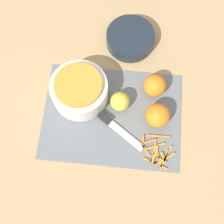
{
  "coord_description": "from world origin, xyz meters",
  "views": [
    {
      "loc": [
        0.03,
        -0.31,
        0.93
      ],
      "look_at": [
        0.0,
        0.0,
        0.04
      ],
      "focal_mm": 50.0,
      "sensor_mm": 36.0,
      "label": 1
    }
  ],
  "objects_px": {
    "knife": "(105,118)",
    "orange_left": "(155,85)",
    "bowl_speckled": "(79,90)",
    "orange_right": "(158,116)",
    "bowl_dark": "(130,39)",
    "lemon": "(120,101)"
  },
  "relations": [
    {
      "from": "knife",
      "to": "orange_left",
      "type": "bearing_deg",
      "value": 72.46
    },
    {
      "from": "bowl_speckled",
      "to": "orange_right",
      "type": "xyz_separation_m",
      "value": [
        0.24,
        -0.06,
        -0.01
      ]
    },
    {
      "from": "knife",
      "to": "orange_right",
      "type": "xyz_separation_m",
      "value": [
        0.16,
        0.01,
        0.03
      ]
    },
    {
      "from": "bowl_dark",
      "to": "lemon",
      "type": "xyz_separation_m",
      "value": [
        -0.01,
        -0.23,
        0.01
      ]
    },
    {
      "from": "bowl_speckled",
      "to": "knife",
      "type": "xyz_separation_m",
      "value": [
        0.08,
        -0.07,
        -0.04
      ]
    },
    {
      "from": "knife",
      "to": "bowl_dark",
      "type": "bearing_deg",
      "value": 113.54
    },
    {
      "from": "orange_right",
      "to": "knife",
      "type": "bearing_deg",
      "value": -175.57
    },
    {
      "from": "lemon",
      "to": "orange_right",
      "type": "bearing_deg",
      "value": -18.08
    },
    {
      "from": "knife",
      "to": "lemon",
      "type": "xyz_separation_m",
      "value": [
        0.04,
        0.05,
        0.02
      ]
    },
    {
      "from": "bowl_dark",
      "to": "orange_left",
      "type": "relative_size",
      "value": 2.27
    },
    {
      "from": "knife",
      "to": "orange_left",
      "type": "relative_size",
      "value": 2.74
    },
    {
      "from": "lemon",
      "to": "orange_left",
      "type": "bearing_deg",
      "value": 31.01
    },
    {
      "from": "orange_right",
      "to": "bowl_speckled",
      "type": "bearing_deg",
      "value": 166.86
    },
    {
      "from": "orange_right",
      "to": "lemon",
      "type": "bearing_deg",
      "value": 161.92
    },
    {
      "from": "orange_left",
      "to": "knife",
      "type": "bearing_deg",
      "value": -142.19
    },
    {
      "from": "orange_left",
      "to": "orange_right",
      "type": "height_order",
      "value": "orange_right"
    },
    {
      "from": "orange_right",
      "to": "lemon",
      "type": "distance_m",
      "value": 0.12
    },
    {
      "from": "bowl_speckled",
      "to": "orange_right",
      "type": "height_order",
      "value": "bowl_speckled"
    },
    {
      "from": "bowl_dark",
      "to": "knife",
      "type": "xyz_separation_m",
      "value": [
        -0.06,
        -0.28,
        -0.01
      ]
    },
    {
      "from": "orange_left",
      "to": "bowl_speckled",
      "type": "bearing_deg",
      "value": -169.37
    },
    {
      "from": "bowl_dark",
      "to": "orange_left",
      "type": "xyz_separation_m",
      "value": [
        0.09,
        -0.17,
        0.02
      ]
    },
    {
      "from": "orange_right",
      "to": "lemon",
      "type": "relative_size",
      "value": 1.22
    }
  ]
}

